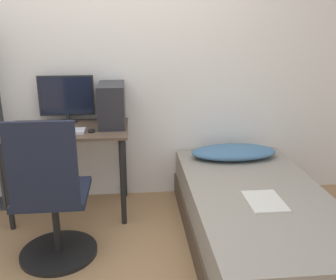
% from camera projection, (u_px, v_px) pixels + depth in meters
% --- Properties ---
extents(wall_back, '(8.00, 0.05, 2.50)m').
position_uv_depth(wall_back, '(107.00, 62.00, 3.24)').
color(wall_back, silver).
rests_on(wall_back, ground_plane).
extents(desk, '(0.98, 0.61, 0.75)m').
position_uv_depth(desk, '(68.00, 143.00, 3.09)').
color(desk, brown).
rests_on(desk, ground_plane).
extents(office_chair, '(0.54, 0.54, 1.03)m').
position_uv_depth(office_chair, '(52.00, 208.00, 2.48)').
color(office_chair, black).
rests_on(office_chair, ground_plane).
extents(bed, '(1.00, 1.90, 0.42)m').
position_uv_depth(bed, '(257.00, 218.00, 2.73)').
color(bed, '#4C3D2D').
rests_on(bed, ground_plane).
extents(pillow, '(0.76, 0.36, 0.11)m').
position_uv_depth(pillow, '(234.00, 152.00, 3.31)').
color(pillow, teal).
rests_on(pillow, bed).
extents(magazine, '(0.24, 0.32, 0.01)m').
position_uv_depth(magazine, '(265.00, 201.00, 2.51)').
color(magazine, silver).
rests_on(magazine, bed).
extents(monitor, '(0.47, 0.15, 0.40)m').
position_uv_depth(monitor, '(66.00, 98.00, 3.18)').
color(monitor, black).
rests_on(monitor, desk).
extents(keyboard, '(0.39, 0.15, 0.02)m').
position_uv_depth(keyboard, '(60.00, 131.00, 2.93)').
color(keyboard, silver).
rests_on(keyboard, desk).
extents(pc_tower, '(0.21, 0.42, 0.35)m').
position_uv_depth(pc_tower, '(112.00, 105.00, 3.10)').
color(pc_tower, '#232328').
rests_on(pc_tower, desk).
extents(mouse, '(0.06, 0.09, 0.02)m').
position_uv_depth(mouse, '(91.00, 131.00, 2.95)').
color(mouse, black).
rests_on(mouse, desk).
extents(phone, '(0.07, 0.14, 0.01)m').
position_uv_depth(phone, '(17.00, 127.00, 3.06)').
color(phone, black).
rests_on(phone, desk).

